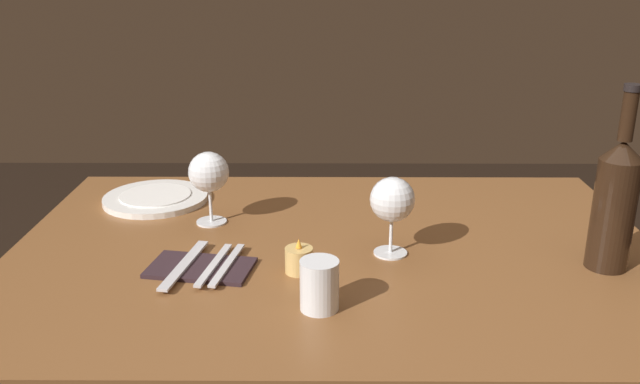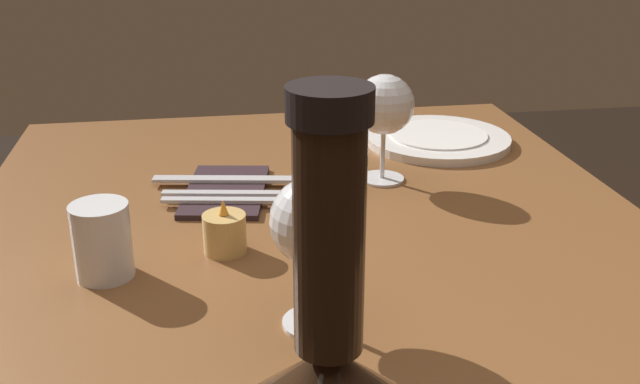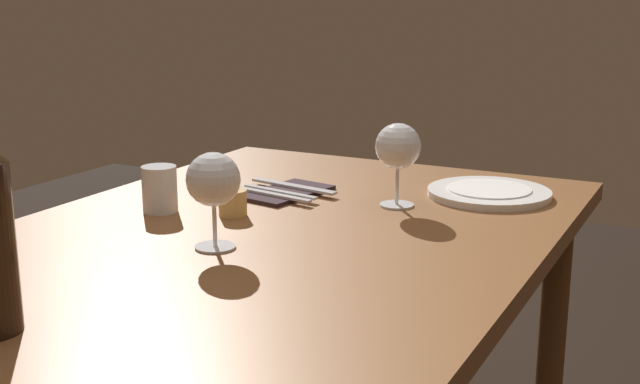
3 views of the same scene
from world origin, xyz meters
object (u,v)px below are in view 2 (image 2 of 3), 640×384
dinner_plate (438,139)px  fork_outer (227,200)px  wine_glass_right (384,107)px  folded_napkin (226,191)px  water_tumbler (103,244)px  votive_candle (225,234)px  fork_inner (226,193)px  wine_glass_left (315,224)px  table_knife (225,179)px

dinner_plate → fork_outer: dinner_plate is taller
wine_glass_right → folded_napkin: 0.26m
water_tumbler → dinner_plate: bearing=-52.5°
votive_candle → fork_outer: votive_candle is taller
votive_candle → folded_napkin: bearing=-2.5°
water_tumbler → fork_outer: (0.17, -0.14, -0.03)m
folded_napkin → fork_outer: fork_outer is taller
dinner_plate → folded_napkin: 0.41m
votive_candle → fork_inner: 0.16m
wine_glass_right → dinner_plate: 0.23m
wine_glass_left → fork_outer: size_ratio=0.87×
wine_glass_left → votive_candle: bearing=24.8°
wine_glass_right → folded_napkin: bearing=94.2°
fork_inner → table_knife: (0.05, 0.00, 0.00)m
fork_inner → table_knife: same height
water_tumbler → dinner_plate: 0.65m
water_tumbler → table_knife: (0.25, -0.14, -0.03)m
dinner_plate → table_knife: bearing=111.0°
votive_candle → fork_outer: size_ratio=0.37×
wine_glass_right → votive_candle: bearing=129.7°
wine_glass_left → fork_outer: bearing=13.3°
water_tumbler → table_knife: bearing=-29.7°
dinner_plate → table_knife: 0.40m
votive_candle → water_tumbler: bearing=105.8°
dinner_plate → fork_outer: bearing=121.0°
fork_inner → water_tumbler: bearing=143.9°
water_tumbler → dinner_plate: size_ratio=0.35×
water_tumbler → fork_outer: size_ratio=0.48×
wine_glass_right → fork_inner: wine_glass_right is taller
wine_glass_left → fork_inner: size_ratio=0.87×
folded_napkin → table_knife: 0.03m
water_tumbler → votive_candle: (0.04, -0.14, -0.02)m
dinner_plate → fork_inner: size_ratio=1.37×
fork_inner → folded_napkin: bearing=0.0°
fork_inner → dinner_plate: bearing=-61.9°
votive_candle → dinner_plate: votive_candle is taller
wine_glass_left → fork_outer: (0.31, 0.07, -0.10)m
wine_glass_left → table_knife: bearing=10.6°
votive_candle → wine_glass_right: bearing=-50.3°
wine_glass_left → table_knife: wine_glass_left is taller
wine_glass_right → dinner_plate: size_ratio=0.65×
wine_glass_left → folded_napkin: (0.36, 0.07, -0.11)m
dinner_plate → fork_inner: dinner_plate is taller
wine_glass_right → water_tumbler: bearing=122.4°
dinner_plate → folded_napkin: (-0.17, 0.37, -0.00)m
folded_napkin → votive_candle: bearing=177.5°
folded_napkin → table_knife: table_knife is taller
table_knife → wine_glass_right: bearing=-93.2°
wine_glass_right → water_tumbler: wine_glass_right is taller
dinner_plate → fork_outer: (-0.22, 0.37, 0.00)m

